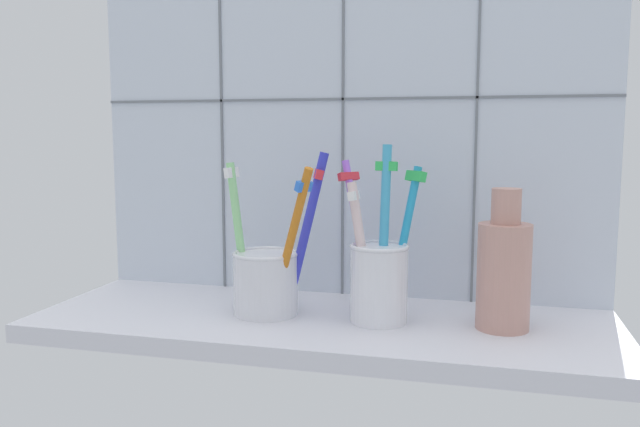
# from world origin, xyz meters

# --- Properties ---
(counter_slab) EXTENTS (0.64, 0.22, 0.02)m
(counter_slab) POSITION_xyz_m (0.00, 0.00, 0.01)
(counter_slab) COLOR silver
(counter_slab) RESTS_ON ground
(tile_wall_back) EXTENTS (0.64, 0.02, 0.45)m
(tile_wall_back) POSITION_xyz_m (-0.00, 0.12, 0.23)
(tile_wall_back) COLOR silver
(tile_wall_back) RESTS_ON ground
(toothbrush_cup_left) EXTENTS (0.12, 0.08, 0.18)m
(toothbrush_cup_left) POSITION_xyz_m (-0.06, -0.00, 0.06)
(toothbrush_cup_left) COLOR silver
(toothbrush_cup_left) RESTS_ON counter_slab
(toothbrush_cup_right) EXTENTS (0.10, 0.08, 0.19)m
(toothbrush_cup_right) POSITION_xyz_m (0.06, -0.00, 0.07)
(toothbrush_cup_right) COLOR white
(toothbrush_cup_right) RESTS_ON counter_slab
(ceramic_vase) EXTENTS (0.05, 0.05, 0.15)m
(ceramic_vase) POSITION_xyz_m (0.19, 0.01, 0.08)
(ceramic_vase) COLOR tan
(ceramic_vase) RESTS_ON counter_slab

